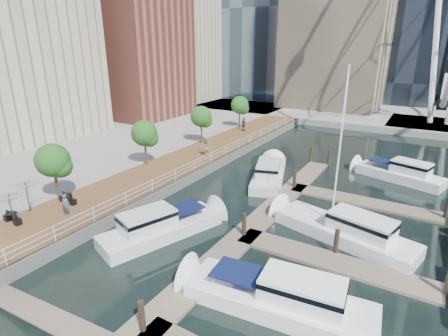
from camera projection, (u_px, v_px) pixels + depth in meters
ground at (128, 287)px, 19.22m from camera, size 520.00×520.00×0.00m
boardwalk at (171, 170)px, 35.54m from camera, size 6.00×60.00×1.00m
seawall at (196, 176)px, 34.10m from camera, size 0.25×60.00×1.00m
land_inland at (19, 137)px, 48.55m from camera, size 48.00×90.00×1.00m
land_far at (385, 89)px, 101.69m from camera, size 200.00×114.00×1.00m
pier at (437, 127)px, 54.44m from camera, size 14.00×12.00×1.00m
railing at (194, 166)px, 33.80m from camera, size 0.10×60.00×1.05m
floating_docks at (324, 237)px, 23.30m from camera, size 16.00×34.00×2.60m
midrise_condos at (89, 39)px, 52.65m from camera, size 19.00×67.00×28.00m
street_trees at (144, 133)px, 34.62m from camera, size 2.60×42.60×4.60m
yacht_foreground at (278, 309)px, 17.62m from camera, size 10.56×3.79×2.15m
pedestrian_near at (66, 205)px, 24.78m from camera, size 0.69×0.54×1.67m
pedestrian_mid at (205, 147)px, 38.44m from camera, size 1.14×1.14×1.87m
pedestrian_far at (244, 124)px, 49.35m from camera, size 1.19×0.70×1.90m
moored_yachts at (339, 245)px, 23.24m from camera, size 24.60×38.99×11.50m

